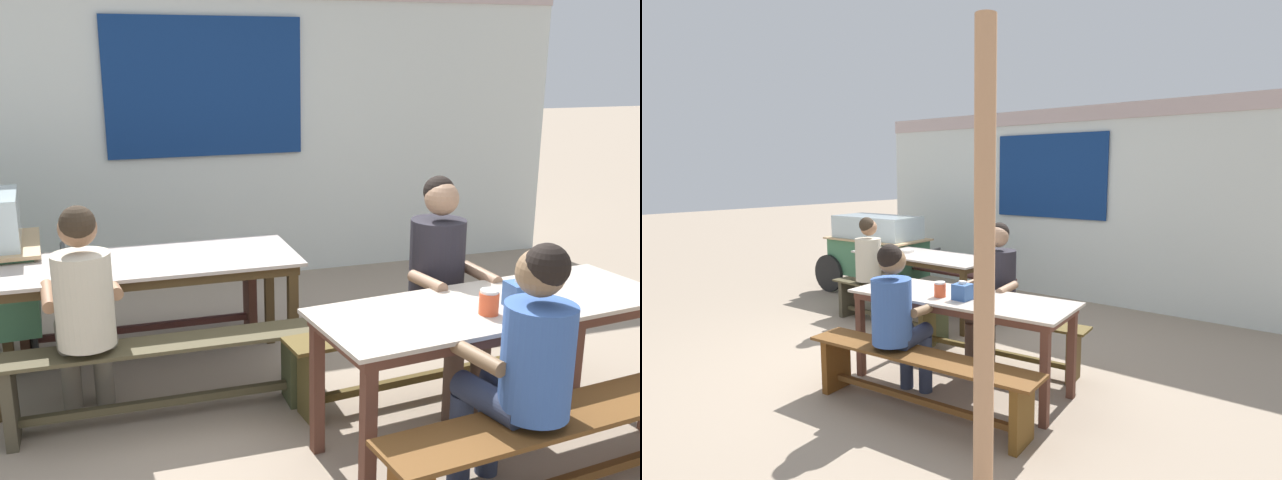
{
  "view_description": "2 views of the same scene",
  "coord_description": "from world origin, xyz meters",
  "views": [
    {
      "loc": [
        -1.17,
        -3.18,
        1.99
      ],
      "look_at": [
        0.07,
        0.55,
        0.95
      ],
      "focal_mm": 39.54,
      "sensor_mm": 36.0,
      "label": 1
    },
    {
      "loc": [
        3.17,
        -3.42,
        1.78
      ],
      "look_at": [
        0.23,
        0.37,
        1.12
      ],
      "focal_mm": 28.06,
      "sensor_mm": 36.0,
      "label": 2
    }
  ],
  "objects": [
    {
      "name": "ground_plane",
      "position": [
        0.0,
        0.0,
        0.0
      ],
      "size": [
        40.0,
        40.0,
        0.0
      ],
      "primitive_type": "plane",
      "color": "gray"
    },
    {
      "name": "backdrop_wall",
      "position": [
        -0.0,
        3.0,
        1.39
      ],
      "size": [
        6.46,
        0.23,
        2.65
      ],
      "color": "silver",
      "rests_on": "ground_plane"
    },
    {
      "name": "dining_table_far",
      "position": [
        -0.9,
        1.06,
        0.7
      ],
      "size": [
        1.87,
        0.75,
        0.77
      ],
      "color": "#B7ABA3",
      "rests_on": "ground_plane"
    },
    {
      "name": "dining_table_near",
      "position": [
        0.72,
        -0.28,
        0.7
      ],
      "size": [
        1.94,
        0.86,
        0.77
      ],
      "color": "#BAAC9D",
      "rests_on": "ground_plane"
    },
    {
      "name": "bench_far_back",
      "position": [
        -0.89,
        1.65,
        0.32
      ],
      "size": [
        1.79,
        0.27,
        0.47
      ],
      "color": "#542C27",
      "rests_on": "ground_plane"
    },
    {
      "name": "bench_far_front",
      "position": [
        -0.9,
        0.47,
        0.3
      ],
      "size": [
        1.76,
        0.27,
        0.47
      ],
      "color": "#473F29",
      "rests_on": "ground_plane"
    },
    {
      "name": "bench_near_back",
      "position": [
        0.66,
        0.31,
        0.3
      ],
      "size": [
        1.79,
        0.44,
        0.47
      ],
      "color": "#51401B",
      "rests_on": "ground_plane"
    },
    {
      "name": "bench_near_front",
      "position": [
        0.78,
        -0.87,
        0.31
      ],
      "size": [
        1.94,
        0.51,
        0.47
      ],
      "color": "brown",
      "rests_on": "ground_plane"
    },
    {
      "name": "person_near_front",
      "position": [
        0.53,
        -0.82,
        0.72
      ],
      "size": [
        0.47,
        0.55,
        1.26
      ],
      "color": "#2C344C",
      "rests_on": "ground_plane"
    },
    {
      "name": "person_left_back_turned",
      "position": [
        -1.25,
        0.55,
        0.71
      ],
      "size": [
        0.43,
        0.52,
        1.26
      ],
      "color": "#6C6455",
      "rests_on": "ground_plane"
    },
    {
      "name": "person_right_near_table",
      "position": [
        0.71,
        0.24,
        0.75
      ],
      "size": [
        0.46,
        0.56,
        1.33
      ],
      "color": "#4D382D",
      "rests_on": "ground_plane"
    },
    {
      "name": "tissue_box",
      "position": [
        0.81,
        -0.37,
        0.84
      ],
      "size": [
        0.13,
        0.13,
        0.15
      ],
      "color": "#345793",
      "rests_on": "dining_table_near"
    },
    {
      "name": "condiment_jar",
      "position": [
        0.61,
        -0.4,
        0.83
      ],
      "size": [
        0.1,
        0.1,
        0.12
      ],
      "color": "#DD4E29",
      "rests_on": "dining_table_near"
    },
    {
      "name": "soup_bowl",
      "position": [
        -1.18,
        1.07,
        0.79
      ],
      "size": [
        0.16,
        0.16,
        0.04
      ],
      "primitive_type": "cylinder",
      "color": "silver",
      "rests_on": "dining_table_far"
    }
  ]
}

